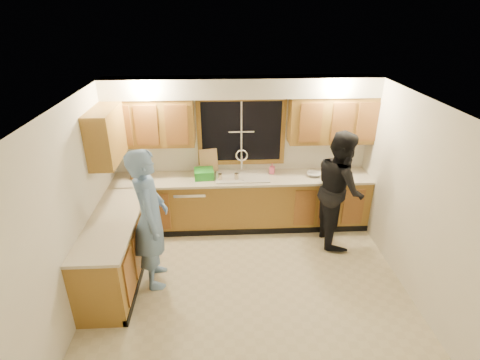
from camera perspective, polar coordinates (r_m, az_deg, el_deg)
The scene contains 26 objects.
floor at distance 5.27m, azimuth 1.41°, elevation -16.11°, with size 4.20×4.20×0.00m, color beige.
ceiling at distance 4.08m, azimuth 1.79°, elevation 11.26°, with size 4.20×4.20×0.00m, color white.
wall_back at distance 6.26m, azimuth 0.20°, elevation 4.37°, with size 4.20×4.20×0.00m, color white.
wall_left at distance 4.86m, azimuth -24.01°, elevation -4.51°, with size 3.80×3.80×0.00m, color white.
wall_right at distance 5.15m, azimuth 25.62°, elevation -3.18°, with size 3.80×3.80×0.00m, color white.
base_cabinets_back at distance 6.33m, azimuth 0.35°, elevation -3.47°, with size 4.20×0.60×0.88m, color olive.
base_cabinets_left at distance 5.46m, azimuth -18.33°, elevation -10.10°, with size 0.60×1.90×0.88m, color olive.
countertop_back at distance 6.11m, azimuth 0.37°, elevation 0.25°, with size 4.20×0.63×0.04m, color beige.
countertop_left at distance 5.22m, azimuth -18.86°, elevation -5.97°, with size 0.63×1.90×0.04m, color beige.
upper_cabinets_left at distance 6.01m, azimuth -13.54°, elevation 8.55°, with size 1.35×0.33×0.75m, color olive.
upper_cabinets_right at distance 6.17m, azimuth 13.80°, elevation 8.95°, with size 1.35×0.33×0.75m, color olive.
upper_cabinets_return at distance 5.56m, azimuth -19.76°, elevation 6.39°, with size 0.33×0.90×0.75m, color olive.
soffit at distance 5.79m, azimuth 0.32°, elevation 13.97°, with size 4.20×0.35×0.30m, color silver.
window_frame at distance 6.14m, azimuth 0.21°, elevation 7.39°, with size 1.44×0.03×1.14m.
sink at distance 6.14m, azimuth 0.35°, elevation 0.03°, with size 0.86×0.52×0.57m.
dishwasher at distance 6.35m, azimuth -7.35°, elevation -3.92°, with size 0.60×0.56×0.82m, color silver.
stove at distance 5.02m, azimuth -19.91°, elevation -13.74°, with size 0.58×0.75×0.90m, color silver.
man at distance 4.99m, azimuth -13.51°, elevation -5.84°, with size 0.71×0.46×1.94m, color #6990C6.
woman at distance 5.94m, azimuth 14.92°, elevation -1.26°, with size 0.89×0.69×1.83m, color black.
knife_block at distance 6.24m, azimuth -15.81°, elevation 1.13°, with size 0.12×0.10×0.22m, color #965D29.
cutting_board at distance 6.23m, azimuth -4.80°, elevation 2.90°, with size 0.30×0.02×0.40m, color tan.
dish_crate at distance 6.09m, azimuth -5.52°, elevation 0.97°, with size 0.31×0.29×0.14m, color green.
soap_bottle at distance 6.23m, azimuth 4.91°, elevation 1.75°, with size 0.08×0.08×0.18m, color #E65781.
bowl at distance 6.27m, azimuth 11.19°, elevation 0.88°, with size 0.23×0.23×0.06m, color silver.
can_left at distance 5.96m, azimuth -3.07°, elevation 0.39°, with size 0.07×0.07×0.12m, color tan.
can_right at distance 5.97m, azimuth -0.54°, elevation 0.47°, with size 0.07×0.07×0.12m, color tan.
Camera 1 is at (-0.34, -3.94, 3.49)m, focal length 28.00 mm.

